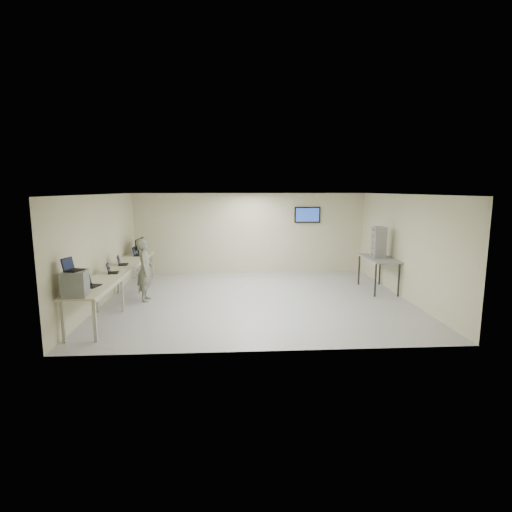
{
  "coord_description": "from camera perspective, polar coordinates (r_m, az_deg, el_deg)",
  "views": [
    {
      "loc": [
        -0.66,
        -10.39,
        2.92
      ],
      "look_at": [
        0.0,
        0.2,
        1.15
      ],
      "focal_mm": 28.0,
      "sensor_mm": 36.0,
      "label": 1
    }
  ],
  "objects": [
    {
      "name": "laptop_3",
      "position": [
        12.88,
        -16.65,
        0.36
      ],
      "size": [
        0.28,
        0.35,
        0.27
      ],
      "rotation": [
        0.0,
        0.0,
        -0.0
      ],
      "color": "black",
      "rests_on": "workbench"
    },
    {
      "name": "laptop_on_box",
      "position": [
        8.35,
        -24.87,
        -1.49
      ],
      "size": [
        0.36,
        0.38,
        0.26
      ],
      "rotation": [
        0.0,
        0.0,
        -0.3
      ],
      "color": "black",
      "rests_on": "equipment_box"
    },
    {
      "name": "laptop_1",
      "position": [
        10.38,
        -19.99,
        -1.96
      ],
      "size": [
        0.31,
        0.35,
        0.25
      ],
      "rotation": [
        0.0,
        0.0,
        0.16
      ],
      "color": "black",
      "rests_on": "workbench"
    },
    {
      "name": "storage_bins",
      "position": [
        12.02,
        17.13,
        1.89
      ],
      "size": [
        0.34,
        0.38,
        0.9
      ],
      "color": "gray",
      "rests_on": "side_table"
    },
    {
      "name": "monitor_near",
      "position": [
        13.09,
        -16.51,
        1.48
      ],
      "size": [
        0.21,
        0.48,
        0.48
      ],
      "color": "black",
      "rests_on": "workbench"
    },
    {
      "name": "monitor_far",
      "position": [
        13.58,
        -16.04,
        1.75
      ],
      "size": [
        0.21,
        0.47,
        0.47
      ],
      "color": "black",
      "rests_on": "workbench"
    },
    {
      "name": "laptop_0",
      "position": [
        9.12,
        -22.7,
        -3.62
      ],
      "size": [
        0.37,
        0.4,
        0.27
      ],
      "rotation": [
        0.0,
        0.0,
        -0.24
      ],
      "color": "black",
      "rests_on": "workbench"
    },
    {
      "name": "laptop_2",
      "position": [
        11.43,
        -18.69,
        -0.87
      ],
      "size": [
        0.31,
        0.36,
        0.26
      ],
      "rotation": [
        0.0,
        0.0,
        0.14
      ],
      "color": "black",
      "rests_on": "workbench"
    },
    {
      "name": "side_table",
      "position": [
        12.1,
        17.1,
        -0.55
      ],
      "size": [
        0.76,
        1.62,
        0.97
      ],
      "color": "gray",
      "rests_on": "ground"
    },
    {
      "name": "soldier",
      "position": [
        10.9,
        -15.58,
        -1.93
      ],
      "size": [
        0.44,
        0.63,
        1.66
      ],
      "primitive_type": "imported",
      "rotation": [
        0.0,
        0.0,
        1.64
      ],
      "color": "slate",
      "rests_on": "ground"
    },
    {
      "name": "equipment_box",
      "position": [
        8.39,
        -24.39,
        -3.59
      ],
      "size": [
        0.47,
        0.52,
        0.49
      ],
      "primitive_type": "cube",
      "rotation": [
        0.0,
        0.0,
        0.12
      ],
      "color": "slate",
      "rests_on": "workbench"
    },
    {
      "name": "workbench",
      "position": [
        11.0,
        -18.95,
        -2.03
      ],
      "size": [
        0.76,
        6.0,
        0.9
      ],
      "color": "beige",
      "rests_on": "ground"
    },
    {
      "name": "room",
      "position": [
        10.58,
        0.23,
        1.27
      ],
      "size": [
        8.01,
        7.01,
        2.81
      ],
      "color": "silver",
      "rests_on": "ground"
    }
  ]
}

